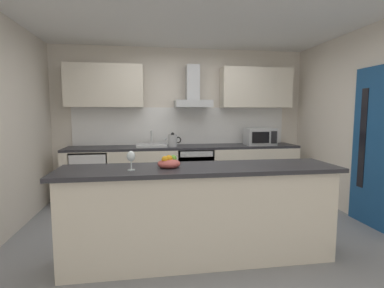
# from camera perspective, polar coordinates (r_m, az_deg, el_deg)

# --- Properties ---
(ground) EXTENTS (5.47, 4.73, 0.02)m
(ground) POSITION_cam_1_polar(r_m,az_deg,el_deg) (3.69, 1.71, -17.39)
(ground) COLOR gray
(ceiling) EXTENTS (5.47, 4.73, 0.02)m
(ceiling) POSITION_cam_1_polar(r_m,az_deg,el_deg) (3.57, 1.86, 24.86)
(ceiling) COLOR white
(wall_back) EXTENTS (5.47, 0.12, 2.60)m
(wall_back) POSITION_cam_1_polar(r_m,az_deg,el_deg) (5.29, -2.02, 4.38)
(wall_back) COLOR silver
(wall_back) RESTS_ON ground
(wall_right) EXTENTS (0.12, 4.73, 2.60)m
(wall_right) POSITION_cam_1_polar(r_m,az_deg,el_deg) (4.43, 32.53, 3.06)
(wall_right) COLOR silver
(wall_right) RESTS_ON ground
(backsplash_tile) EXTENTS (3.80, 0.02, 0.66)m
(backsplash_tile) POSITION_cam_1_polar(r_m,az_deg,el_deg) (5.22, -1.93, 3.59)
(backsplash_tile) COLOR white
(counter_back) EXTENTS (3.94, 0.60, 0.90)m
(counter_back) POSITION_cam_1_polar(r_m,az_deg,el_deg) (5.02, -1.48, -5.50)
(counter_back) COLOR beige
(counter_back) RESTS_ON ground
(counter_island) EXTENTS (2.71, 0.64, 0.95)m
(counter_island) POSITION_cam_1_polar(r_m,az_deg,el_deg) (2.94, 1.67, -13.49)
(counter_island) COLOR beige
(counter_island) RESTS_ON ground
(upper_cabinets) EXTENTS (3.89, 0.32, 0.70)m
(upper_cabinets) POSITION_cam_1_polar(r_m,az_deg,el_deg) (5.08, -1.74, 11.19)
(upper_cabinets) COLOR beige
(side_door) EXTENTS (0.08, 0.85, 2.05)m
(side_door) POSITION_cam_1_polar(r_m,az_deg,el_deg) (4.29, 32.79, -0.68)
(side_door) COLOR navy
(side_door) RESTS_ON ground
(oven) EXTENTS (0.60, 0.62, 0.80)m
(oven) POSITION_cam_1_polar(r_m,az_deg,el_deg) (5.01, 0.38, -5.40)
(oven) COLOR slate
(oven) RESTS_ON ground
(refrigerator) EXTENTS (0.58, 0.60, 0.85)m
(refrigerator) POSITION_cam_1_polar(r_m,az_deg,el_deg) (5.04, -19.22, -6.08)
(refrigerator) COLOR white
(refrigerator) RESTS_ON ground
(microwave) EXTENTS (0.50, 0.38, 0.30)m
(microwave) POSITION_cam_1_polar(r_m,az_deg,el_deg) (5.21, 13.25, 1.44)
(microwave) COLOR #B7BABC
(microwave) RESTS_ON counter_back
(sink) EXTENTS (0.50, 0.40, 0.26)m
(sink) POSITION_cam_1_polar(r_m,az_deg,el_deg) (4.89, -7.96, -0.19)
(sink) COLOR silver
(sink) RESTS_ON counter_back
(kettle) EXTENTS (0.29, 0.15, 0.24)m
(kettle) POSITION_cam_1_polar(r_m,az_deg,el_deg) (4.85, -3.82, 0.72)
(kettle) COLOR #B7BABC
(kettle) RESTS_ON counter_back
(range_hood) EXTENTS (0.62, 0.45, 0.72)m
(range_hood) POSITION_cam_1_polar(r_m,az_deg,el_deg) (5.05, 0.15, 9.83)
(range_hood) COLOR #B7BABC
(wine_glass) EXTENTS (0.08, 0.08, 0.18)m
(wine_glass) POSITION_cam_1_polar(r_m,az_deg,el_deg) (2.68, -11.95, -2.51)
(wine_glass) COLOR silver
(wine_glass) RESTS_ON counter_island
(fruit_bowl) EXTENTS (0.22, 0.22, 0.13)m
(fruit_bowl) POSITION_cam_1_polar(r_m,az_deg,el_deg) (2.78, -4.57, -3.74)
(fruit_bowl) COLOR #B24C47
(fruit_bowl) RESTS_ON counter_island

